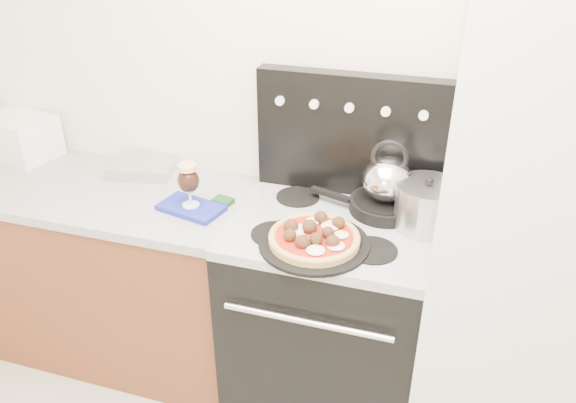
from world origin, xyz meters
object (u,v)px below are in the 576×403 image
at_px(fridge, 529,249).
at_px(pizza_pan, 314,243).
at_px(pizza, 314,236).
at_px(oven_mitt, 191,208).
at_px(stock_pot, 426,207).
at_px(stove_body, 328,319).
at_px(tea_kettle, 388,176).
at_px(base_cabinet, 105,272).
at_px(beer_glass, 189,185).
at_px(skillet, 385,205).
at_px(toaster_oven, 20,137).

xyz_separation_m(fridge, pizza_pan, (-0.73, -0.15, -0.02)).
bearing_deg(pizza, oven_mitt, 166.90).
distance_m(fridge, pizza, 0.74).
relative_size(pizza, stock_pot, 1.41).
height_order(stove_body, tea_kettle, tea_kettle).
distance_m(base_cabinet, pizza_pan, 1.20).
height_order(beer_glass, stock_pot, beer_glass).
bearing_deg(oven_mitt, beer_glass, 0.00).
bearing_deg(beer_glass, fridge, 0.91).
relative_size(base_cabinet, skillet, 5.23).
distance_m(fridge, tea_kettle, 0.56).
relative_size(toaster_oven, tea_kettle, 1.51).
bearing_deg(skillet, beer_glass, -165.93).
relative_size(base_cabinet, toaster_oven, 4.55).
height_order(base_cabinet, tea_kettle, tea_kettle).
distance_m(pizza_pan, pizza, 0.03).
height_order(oven_mitt, pizza, pizza).
bearing_deg(stove_body, pizza, -98.43).
height_order(fridge, toaster_oven, fridge).
distance_m(toaster_oven, beer_glass, 1.04).
relative_size(base_cabinet, stove_body, 1.65).
bearing_deg(base_cabinet, pizza_pan, -10.35).
xyz_separation_m(pizza_pan, pizza, (0.00, 0.00, 0.03)).
height_order(fridge, skillet, fridge).
distance_m(fridge, toaster_oven, 2.29).
bearing_deg(stock_pot, beer_glass, -172.70).
xyz_separation_m(oven_mitt, stock_pot, (0.91, 0.12, 0.09)).
xyz_separation_m(tea_kettle, stock_pot, (0.16, -0.07, -0.07)).
xyz_separation_m(pizza_pan, tea_kettle, (0.20, 0.31, 0.15)).
height_order(base_cabinet, pizza, pizza).
bearing_deg(stove_body, fridge, -2.05).
bearing_deg(oven_mitt, skillet, 14.07).
height_order(pizza_pan, skillet, skillet).
distance_m(oven_mitt, tea_kettle, 0.79).
bearing_deg(beer_glass, stove_body, 4.53).
height_order(beer_glass, pizza, beer_glass).
bearing_deg(tea_kettle, fridge, 0.72).
bearing_deg(beer_glass, pizza_pan, -13.10).
height_order(oven_mitt, stock_pot, stock_pot).
height_order(fridge, pizza_pan, fridge).
relative_size(beer_glass, tea_kettle, 0.88).
height_order(stove_body, pizza_pan, pizza_pan).
bearing_deg(skillet, fridge, -17.81).
relative_size(oven_mitt, skillet, 0.92).
bearing_deg(beer_glass, stock_pot, 7.30).
xyz_separation_m(base_cabinet, beer_glass, (0.53, -0.07, 0.58)).
bearing_deg(oven_mitt, pizza_pan, -13.10).
bearing_deg(stove_body, pizza_pan, -98.43).
distance_m(base_cabinet, stove_body, 1.11).
xyz_separation_m(fridge, stock_pot, (-0.36, 0.10, 0.05)).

